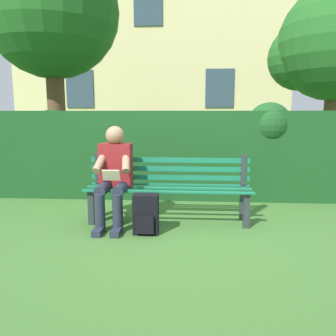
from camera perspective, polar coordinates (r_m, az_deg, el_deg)
The scene contains 8 objects.
ground at distance 4.20m, azimuth 0.09°, elevation -9.00°, with size 60.00×60.00×0.00m, color #3D6B2D.
park_bench at distance 4.16m, azimuth 0.16°, elevation -3.01°, with size 1.98×0.46×0.82m.
person_seated at distance 4.05m, azimuth -9.06°, elevation -0.88°, with size 0.44×0.73×1.16m.
hedge_backdrop at distance 5.40m, azimuth -3.26°, elevation 2.76°, with size 6.23×0.80×1.47m.
tree at distance 7.93m, azimuth -19.59°, elevation 23.06°, with size 2.84×2.70×4.69m.
building_facade at distance 12.91m, azimuth -2.43°, elevation 19.95°, with size 9.05×3.02×7.40m.
backpack at distance 3.76m, azimuth -3.73°, elevation -7.79°, with size 0.27×0.24×0.44m.
tree_far at distance 8.32m, azimuth 25.42°, elevation 17.89°, with size 2.49×2.37×3.93m.
Camera 1 is at (-0.26, 3.98, 1.32)m, focal length 36.34 mm.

